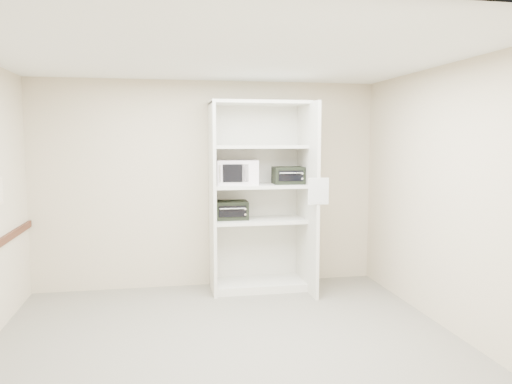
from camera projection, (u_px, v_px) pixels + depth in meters
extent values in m
cube|color=slate|center=(229.00, 344.00, 4.76)|extent=(4.50, 4.00, 0.01)
cube|color=white|center=(227.00, 55.00, 4.48)|extent=(4.50, 4.00, 0.01)
cube|color=beige|center=(209.00, 184.00, 6.57)|extent=(4.50, 0.02, 2.70)
cube|color=beige|center=(277.00, 251.00, 2.66)|extent=(4.50, 0.02, 2.70)
cube|color=beige|center=(449.00, 198.00, 5.03)|extent=(0.02, 4.00, 2.70)
cube|color=silver|center=(213.00, 199.00, 6.28)|extent=(0.04, 0.60, 2.40)
cube|color=silver|center=(308.00, 198.00, 6.35)|extent=(0.04, 0.90, 2.40)
cube|color=silver|center=(255.00, 195.00, 6.69)|extent=(1.24, 0.02, 2.40)
cube|color=silver|center=(259.00, 284.00, 6.53)|extent=(1.16, 0.56, 0.10)
cube|color=silver|center=(259.00, 220.00, 6.44)|extent=(1.16, 0.56, 0.04)
cube|color=silver|center=(259.00, 186.00, 6.39)|extent=(1.16, 0.56, 0.04)
cube|color=silver|center=(259.00, 147.00, 6.34)|extent=(1.16, 0.56, 0.04)
cube|color=silver|center=(259.00, 103.00, 6.28)|extent=(1.24, 0.60, 0.04)
cube|color=white|center=(238.00, 172.00, 6.38)|extent=(0.56, 0.45, 0.31)
cube|color=black|center=(288.00, 175.00, 6.43)|extent=(0.39, 0.29, 0.22)
cube|color=black|center=(231.00, 210.00, 6.41)|extent=(0.43, 0.33, 0.23)
cube|color=white|center=(318.00, 191.00, 5.89)|extent=(0.24, 0.02, 0.31)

